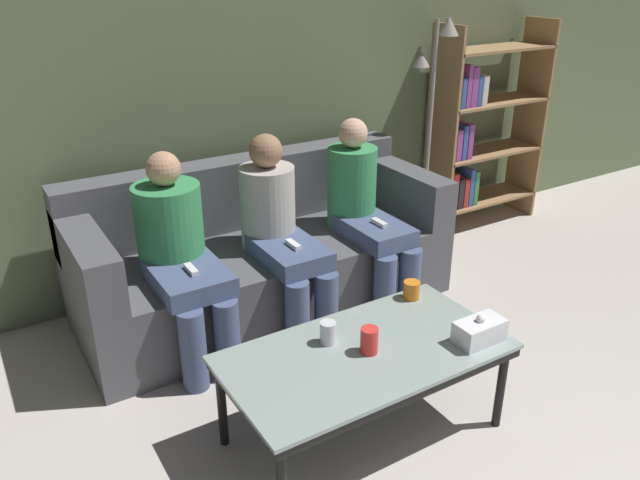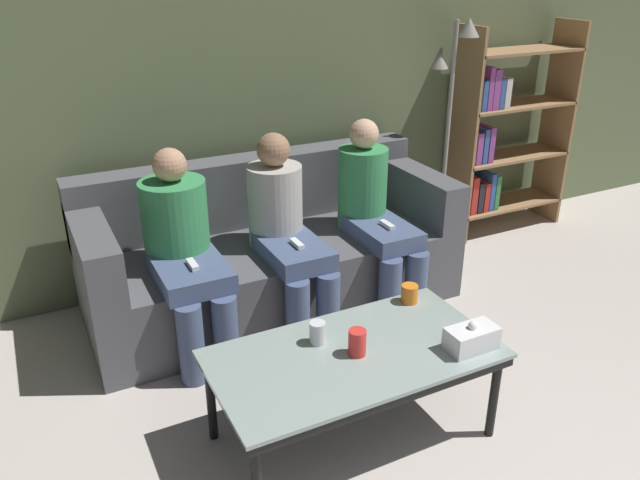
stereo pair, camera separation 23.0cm
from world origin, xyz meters
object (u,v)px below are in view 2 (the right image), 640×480
(standing_lamp, at_px, (450,116))
(couch, at_px, (270,254))
(cup_near_left, at_px, (409,294))
(seated_person_mid_left, at_px, (285,228))
(cup_far_center, at_px, (318,333))
(seated_person_left_end, at_px, (183,246))
(cup_near_right, at_px, (357,342))
(bookshelf, at_px, (498,136))
(tissue_box, at_px, (471,338))
(seated_person_mid_right, at_px, (373,211))
(coffee_table, at_px, (354,360))

(standing_lamp, bearing_deg, couch, -174.46)
(cup_near_left, xyz_separation_m, seated_person_mid_left, (-0.29, 0.80, 0.09))
(standing_lamp, bearing_deg, cup_far_center, -141.98)
(cup_far_center, distance_m, seated_person_left_end, 0.99)
(cup_near_right, relative_size, bookshelf, 0.07)
(tissue_box, height_order, seated_person_mid_left, seated_person_mid_left)
(cup_near_right, bearing_deg, tissue_box, -21.87)
(standing_lamp, xyz_separation_m, seated_person_mid_left, (-1.39, -0.37, -0.41))
(couch, bearing_deg, cup_near_left, -74.16)
(couch, distance_m, standing_lamp, 1.55)
(seated_person_mid_right, bearing_deg, cup_near_left, -109.40)
(coffee_table, xyz_separation_m, tissue_box, (0.46, -0.20, 0.09))
(cup_far_center, bearing_deg, couch, 77.44)
(cup_near_right, relative_size, cup_far_center, 1.14)
(bookshelf, height_order, seated_person_mid_left, bookshelf)
(cup_far_center, bearing_deg, bookshelf, 32.75)
(seated_person_mid_right, bearing_deg, cup_near_right, -124.27)
(coffee_table, distance_m, standing_lamp, 2.18)
(cup_near_right, xyz_separation_m, cup_far_center, (-0.11, 0.15, -0.01))
(cup_near_right, relative_size, tissue_box, 0.52)
(cup_far_center, relative_size, bookshelf, 0.07)
(coffee_table, xyz_separation_m, cup_near_left, (0.45, 0.25, 0.09))
(bookshelf, bearing_deg, couch, -172.00)
(couch, distance_m, tissue_box, 1.53)
(seated_person_mid_right, bearing_deg, seated_person_left_end, 178.95)
(bookshelf, bearing_deg, cup_near_left, -141.80)
(cup_far_center, relative_size, seated_person_mid_right, 0.09)
(couch, distance_m, cup_far_center, 1.20)
(tissue_box, distance_m, standing_lamp, 2.01)
(cup_near_left, bearing_deg, cup_near_right, -149.20)
(cup_near_left, relative_size, tissue_box, 0.41)
(cup_near_left, height_order, seated_person_left_end, seated_person_left_end)
(bookshelf, height_order, seated_person_left_end, bookshelf)
(couch, distance_m, coffee_table, 1.30)
(coffee_table, height_order, seated_person_mid_right, seated_person_mid_right)
(couch, relative_size, cup_far_center, 21.59)
(couch, distance_m, seated_person_left_end, 0.67)
(cup_far_center, xyz_separation_m, tissue_box, (0.56, -0.33, 0.00))
(cup_near_right, height_order, seated_person_mid_right, seated_person_mid_right)
(cup_near_left, distance_m, tissue_box, 0.45)
(seated_person_left_end, height_order, seated_person_mid_right, seated_person_mid_right)
(cup_far_center, relative_size, seated_person_mid_left, 0.09)
(couch, relative_size, seated_person_mid_right, 1.97)
(cup_near_left, xyz_separation_m, seated_person_mid_right, (0.28, 0.80, 0.09))
(couch, distance_m, seated_person_mid_right, 0.68)
(bookshelf, relative_size, seated_person_mid_right, 1.40)
(cup_near_left, height_order, standing_lamp, standing_lamp)
(seated_person_mid_left, bearing_deg, seated_person_left_end, 178.27)
(cup_far_center, bearing_deg, cup_near_right, -53.74)
(bookshelf, bearing_deg, seated_person_mid_left, -165.34)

